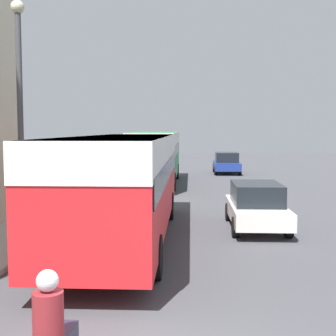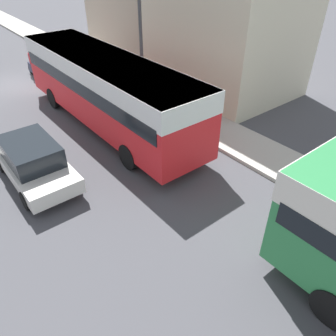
{
  "view_description": "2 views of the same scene",
  "coord_description": "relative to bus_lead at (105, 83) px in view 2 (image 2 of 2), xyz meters",
  "views": [
    {
      "loc": [
        0.28,
        -5.65,
        3.33
      ],
      "look_at": [
        -0.72,
        15.03,
        1.61
      ],
      "focal_mm": 50.0,
      "sensor_mm": 36.0,
      "label": 1
    },
    {
      "loc": [
        4.72,
        20.25,
        7.14
      ],
      "look_at": [
        0.17,
        14.57,
        2.0
      ],
      "focal_mm": 35.0,
      "sensor_mm": 36.0,
      "label": 2
    }
  ],
  "objects": [
    {
      "name": "ground_plane",
      "position": [
        1.68,
        -7.96,
        -2.03
      ],
      "size": [
        120.0,
        120.0,
        0.0
      ],
      "primitive_type": "plane",
      "color": "#47474C"
    },
    {
      "name": "sidewalk",
      "position": [
        -3.42,
        -7.96,
        -1.95
      ],
      "size": [
        2.2,
        120.0,
        0.15
      ],
      "color": "#B2ADA3",
      "rests_on": "ground_plane"
    },
    {
      "name": "building_midblock",
      "position": [
        -7.41,
        -0.05,
        2.5
      ],
      "size": [
        5.78,
        7.42,
        9.05
      ],
      "color": "beige",
      "rests_on": "ground_plane"
    },
    {
      "name": "bus_lead",
      "position": [
        0.0,
        0.0,
        0.0
      ],
      "size": [
        2.66,
        11.26,
        3.12
      ],
      "color": "red",
      "rests_on": "ground_plane"
    },
    {
      "name": "motorcycle_behind_lead",
      "position": [
        0.33,
        -8.41,
        -1.34
      ],
      "size": [
        0.38,
        2.24,
        1.73
      ],
      "color": "#1E2338",
      "rests_on": "ground_plane"
    },
    {
      "name": "car_crossing",
      "position": [
        4.17,
        2.0,
        -1.24
      ],
      "size": [
        1.84,
        4.27,
        1.53
      ],
      "color": "silver",
      "rests_on": "ground_plane"
    },
    {
      "name": "pedestrian_walking_away",
      "position": [
        -2.64,
        2.19,
        -0.93
      ],
      "size": [
        0.41,
        0.41,
        1.86
      ],
      "color": "#232838",
      "rests_on": "sidewalk"
    },
    {
      "name": "lamp_post",
      "position": [
        -2.67,
        -1.06,
        2.0
      ],
      "size": [
        0.36,
        0.36,
        6.61
      ],
      "color": "#47474C",
      "rests_on": "sidewalk"
    }
  ]
}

